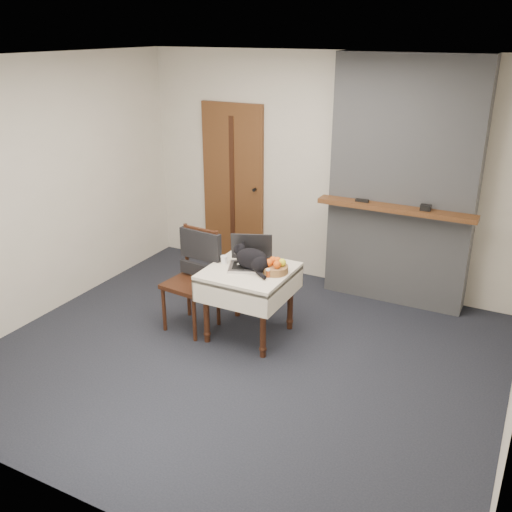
{
  "coord_description": "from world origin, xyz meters",
  "views": [
    {
      "loc": [
        2.19,
        -3.97,
        2.82
      ],
      "look_at": [
        -0.03,
        0.32,
        0.87
      ],
      "focal_mm": 40.0,
      "sensor_mm": 36.0,
      "label": 1
    }
  ],
  "objects_px": {
    "door": "(233,186)",
    "cream_jar": "(224,259)",
    "pill_bottle": "(268,273)",
    "side_table": "(249,280)",
    "fruit_basket": "(275,267)",
    "chair": "(196,265)",
    "cat": "(253,260)",
    "laptop": "(251,258)"
  },
  "relations": [
    {
      "from": "side_table",
      "to": "laptop",
      "type": "distance_m",
      "value": 0.21
    },
    {
      "from": "pill_bottle",
      "to": "chair",
      "type": "bearing_deg",
      "value": 176.71
    },
    {
      "from": "cat",
      "to": "chair",
      "type": "height_order",
      "value": "chair"
    },
    {
      "from": "cream_jar",
      "to": "fruit_basket",
      "type": "distance_m",
      "value": 0.54
    },
    {
      "from": "fruit_basket",
      "to": "cat",
      "type": "bearing_deg",
      "value": -169.98
    },
    {
      "from": "cat",
      "to": "chair",
      "type": "distance_m",
      "value": 0.63
    },
    {
      "from": "side_table",
      "to": "cat",
      "type": "height_order",
      "value": "cat"
    },
    {
      "from": "cat",
      "to": "cream_jar",
      "type": "xyz_separation_m",
      "value": [
        -0.32,
        0.02,
        -0.07
      ]
    },
    {
      "from": "cat",
      "to": "pill_bottle",
      "type": "height_order",
      "value": "cat"
    },
    {
      "from": "door",
      "to": "cream_jar",
      "type": "xyz_separation_m",
      "value": [
        0.79,
        -1.58,
        -0.26
      ]
    },
    {
      "from": "laptop",
      "to": "cat",
      "type": "bearing_deg",
      "value": -73.22
    },
    {
      "from": "cat",
      "to": "chair",
      "type": "xyz_separation_m",
      "value": [
        -0.61,
        -0.04,
        -0.16
      ]
    },
    {
      "from": "fruit_basket",
      "to": "side_table",
      "type": "bearing_deg",
      "value": -169.67
    },
    {
      "from": "cream_jar",
      "to": "pill_bottle",
      "type": "height_order",
      "value": "pill_bottle"
    },
    {
      "from": "cat",
      "to": "cream_jar",
      "type": "bearing_deg",
      "value": -167.16
    },
    {
      "from": "door",
      "to": "fruit_basket",
      "type": "height_order",
      "value": "door"
    },
    {
      "from": "pill_bottle",
      "to": "chair",
      "type": "distance_m",
      "value": 0.82
    },
    {
      "from": "cat",
      "to": "pill_bottle",
      "type": "distance_m",
      "value": 0.23
    },
    {
      "from": "cat",
      "to": "fruit_basket",
      "type": "bearing_deg",
      "value": 26.09
    },
    {
      "from": "fruit_basket",
      "to": "laptop",
      "type": "bearing_deg",
      "value": 171.34
    },
    {
      "from": "side_table",
      "to": "pill_bottle",
      "type": "height_order",
      "value": "pill_bottle"
    },
    {
      "from": "cream_jar",
      "to": "chair",
      "type": "height_order",
      "value": "chair"
    },
    {
      "from": "side_table",
      "to": "cream_jar",
      "type": "xyz_separation_m",
      "value": [
        -0.29,
        0.03,
        0.15
      ]
    },
    {
      "from": "side_table",
      "to": "pill_bottle",
      "type": "distance_m",
      "value": 0.29
    },
    {
      "from": "cream_jar",
      "to": "pill_bottle",
      "type": "xyz_separation_m",
      "value": [
        0.53,
        -0.1,
        0.0
      ]
    },
    {
      "from": "side_table",
      "to": "cream_jar",
      "type": "bearing_deg",
      "value": 174.79
    },
    {
      "from": "door",
      "to": "pill_bottle",
      "type": "relative_size",
      "value": 24.9
    },
    {
      "from": "side_table",
      "to": "fruit_basket",
      "type": "xyz_separation_m",
      "value": [
        0.25,
        0.05,
        0.17
      ]
    },
    {
      "from": "door",
      "to": "chair",
      "type": "height_order",
      "value": "door"
    },
    {
      "from": "chair",
      "to": "laptop",
      "type": "bearing_deg",
      "value": 17.94
    },
    {
      "from": "side_table",
      "to": "cream_jar",
      "type": "relative_size",
      "value": 10.52
    },
    {
      "from": "side_table",
      "to": "chair",
      "type": "distance_m",
      "value": 0.58
    },
    {
      "from": "door",
      "to": "laptop",
      "type": "bearing_deg",
      "value": -55.44
    },
    {
      "from": "pill_bottle",
      "to": "cream_jar",
      "type": "bearing_deg",
      "value": 168.92
    },
    {
      "from": "chair",
      "to": "pill_bottle",
      "type": "bearing_deg",
      "value": 2.39
    },
    {
      "from": "door",
      "to": "cat",
      "type": "bearing_deg",
      "value": -55.19
    },
    {
      "from": "cream_jar",
      "to": "door",
      "type": "bearing_deg",
      "value": 116.47
    },
    {
      "from": "side_table",
      "to": "fruit_basket",
      "type": "relative_size",
      "value": 3.18
    },
    {
      "from": "laptop",
      "to": "cream_jar",
      "type": "bearing_deg",
      "value": 171.09
    },
    {
      "from": "pill_bottle",
      "to": "chair",
      "type": "height_order",
      "value": "chair"
    },
    {
      "from": "laptop",
      "to": "fruit_basket",
      "type": "relative_size",
      "value": 2.02
    },
    {
      "from": "fruit_basket",
      "to": "chair",
      "type": "bearing_deg",
      "value": -174.75
    }
  ]
}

